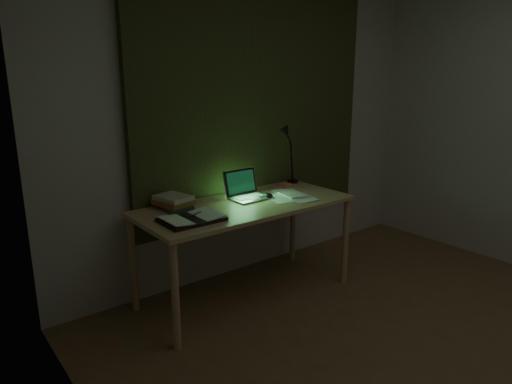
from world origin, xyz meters
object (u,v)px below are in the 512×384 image
loose_papers (286,195)px  desk_lamp (293,154)px  laptop (250,185)px  book_stack (173,202)px  desk (246,250)px  open_textbook (192,219)px

loose_papers → desk_lamp: 0.52m
laptop → book_stack: size_ratio=1.35×
loose_papers → desk_lamp: (0.35, 0.31, 0.23)m
desk → open_textbook: size_ratio=4.16×
laptop → book_stack: 0.58m
open_textbook → book_stack: book_stack is taller
laptop → desk_lamp: size_ratio=0.66×
open_textbook → desk_lamp: (1.20, 0.38, 0.23)m
desk_lamp → open_textbook: bearing=-165.4°
laptop → loose_papers: (0.25, -0.11, -0.09)m
book_stack → desk_lamp: 1.18m
laptop → desk_lamp: 0.65m
book_stack → laptop: bearing=-12.7°
desk → laptop: size_ratio=4.81×
desk → book_stack: book_stack is taller
desk → desk_lamp: size_ratio=3.20×
laptop → open_textbook: bearing=-164.3°
loose_papers → desk_lamp: size_ratio=0.66×
desk → loose_papers: loose_papers is taller
open_textbook → desk_lamp: 1.28m
open_textbook → loose_papers: bearing=4.6°
open_textbook → book_stack: (0.04, 0.31, 0.03)m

